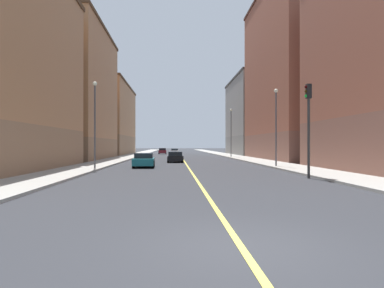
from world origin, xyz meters
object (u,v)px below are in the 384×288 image
object	(u,v)px
building_left_mid	(289,74)
car_white	(175,151)
building_right_midblock	(77,94)
car_black	(175,157)
street_lamp_left_near	(276,119)
building_left_far	(252,117)
traffic_light_left_near	(308,117)
car_maroon	(162,151)
street_lamp_right_near	(95,116)
building_right_distant	(110,120)
street_lamp_left_far	(231,128)
car_teal	(144,160)

from	to	relation	value
building_left_mid	car_white	distance (m)	35.86
building_right_midblock	car_black	distance (m)	18.24
street_lamp_left_near	building_right_midblock	bearing A→B (deg)	142.33
building_left_far	street_lamp_left_near	bearing A→B (deg)	-100.72
car_black	traffic_light_left_near	bearing A→B (deg)	-67.27
building_right_midblock	car_maroon	bearing A→B (deg)	67.86
street_lamp_left_near	street_lamp_right_near	world-z (taller)	street_lamp_right_near
building_right_distant	street_lamp_left_near	xyz separation A→B (m)	(23.16, -41.70, -3.12)
building_left_mid	traffic_light_left_near	distance (m)	27.93
building_left_far	car_maroon	bearing A→B (deg)	157.84
building_right_distant	street_lamp_right_near	distance (m)	43.73
street_lamp_left_near	car_maroon	bearing A→B (deg)	104.73
traffic_light_left_near	street_lamp_left_near	world-z (taller)	street_lamp_left_near
building_left_far	building_right_distant	world-z (taller)	building_left_far
car_maroon	traffic_light_left_near	bearing A→B (deg)	-78.73
traffic_light_left_near	car_white	xyz separation A→B (m)	(-8.10, 55.18, -3.18)
building_right_distant	street_lamp_left_far	world-z (taller)	building_right_distant
car_white	street_lamp_right_near	bearing A→B (deg)	-98.35
building_right_distant	car_maroon	world-z (taller)	building_right_distant
car_maroon	building_right_distant	bearing A→B (deg)	-161.58
building_right_midblock	car_white	size ratio (longest dim) A/B	4.43
building_left_mid	street_lamp_left_near	xyz separation A→B (m)	(-7.13, -15.96, -7.74)
building_left_far	street_lamp_left_far	distance (m)	16.64
building_right_distant	street_lamp_left_far	xyz separation A→B (m)	(23.16, -18.72, -2.74)
street_lamp_right_near	car_black	bearing A→B (deg)	59.07
building_left_mid	car_teal	xyz separation A→B (m)	(-19.27, -14.78, -11.53)
street_lamp_left_far	car_black	world-z (taller)	street_lamp_left_far
building_right_midblock	car_black	size ratio (longest dim) A/B	4.43
building_left_mid	car_white	bearing A→B (deg)	118.59
building_right_midblock	building_right_distant	bearing A→B (deg)	90.00
building_left_mid	car_teal	bearing A→B (deg)	-142.51
building_left_far	car_teal	bearing A→B (deg)	-117.84
traffic_light_left_near	street_lamp_left_near	size ratio (longest dim) A/B	0.83
building_right_distant	traffic_light_left_near	xyz separation A→B (m)	(22.14, -51.11, -3.76)
street_lamp_left_near	car_black	size ratio (longest dim) A/B	1.62
traffic_light_left_near	building_right_midblock	bearing A→B (deg)	129.06
car_black	car_teal	bearing A→B (deg)	-108.35
building_left_far	building_right_distant	size ratio (longest dim) A/B	0.82
car_teal	car_maroon	world-z (taller)	car_maroon
car_teal	building_right_midblock	bearing A→B (deg)	123.42
car_white	building_left_mid	bearing A→B (deg)	-61.41
street_lamp_left_far	car_teal	distance (m)	25.31
building_left_far	car_teal	xyz separation A→B (m)	(-19.27, -36.49, -7.39)
building_left_mid	car_maroon	bearing A→B (deg)	122.91
building_left_far	street_lamp_right_near	xyz separation A→B (m)	(-23.16, -39.01, -3.48)
building_right_distant	building_left_far	bearing A→B (deg)	-7.58
traffic_light_left_near	car_black	bearing A→B (deg)	112.73
street_lamp_left_near	street_lamp_right_near	bearing A→B (deg)	-175.23
building_left_far	building_right_midblock	size ratio (longest dim) A/B	1.04
building_right_distant	traffic_light_left_near	bearing A→B (deg)	-66.58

